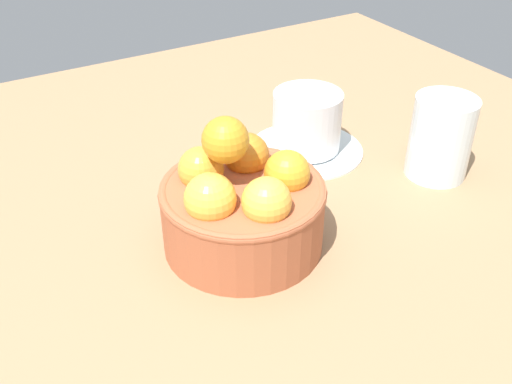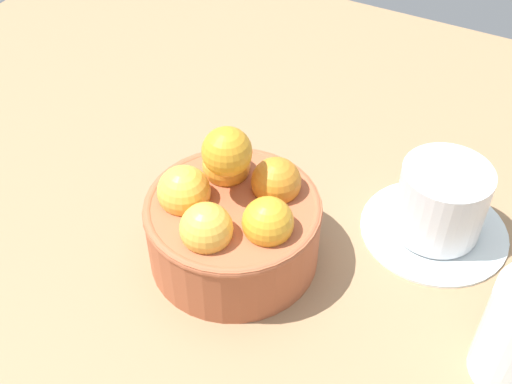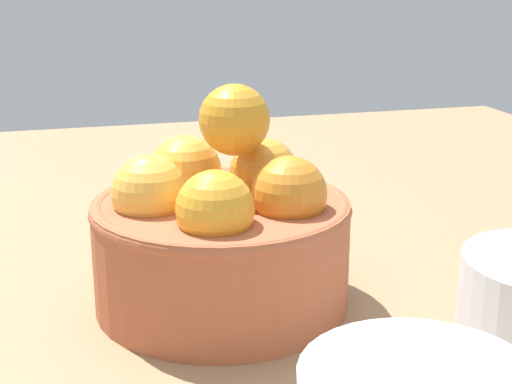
% 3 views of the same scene
% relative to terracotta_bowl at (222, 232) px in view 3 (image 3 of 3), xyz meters
% --- Properties ---
extents(ground_plane, '(1.14, 1.08, 0.04)m').
position_rel_terracotta_bowl_xyz_m(ground_plane, '(0.00, -0.00, -0.07)').
color(ground_plane, '#997551').
extents(terracotta_bowl, '(0.16, 0.16, 0.14)m').
position_rel_terracotta_bowl_xyz_m(terracotta_bowl, '(0.00, 0.00, 0.00)').
color(terracotta_bowl, '#AD5938').
rests_on(terracotta_bowl, ground_plane).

